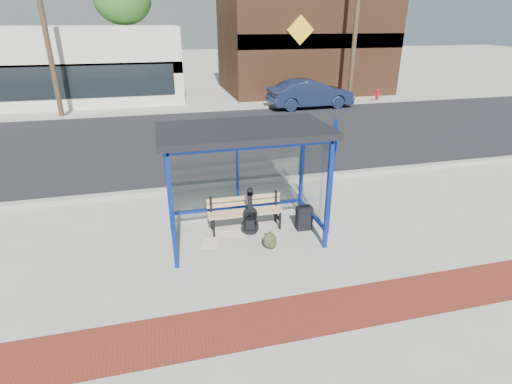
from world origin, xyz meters
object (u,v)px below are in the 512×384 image
object	(u,v)px
suitcase	(304,218)
fire_hydrant	(377,95)
backpack	(270,241)
guitar_bag	(250,219)
bench	(245,210)
parked_car	(310,94)

from	to	relation	value
suitcase	fire_hydrant	xyz separation A→B (m)	(9.40, 13.33, 0.10)
backpack	fire_hydrant	size ratio (longest dim) A/B	0.49
guitar_bag	backpack	bearing A→B (deg)	-54.33
bench	suitcase	xyz separation A→B (m)	(1.25, -0.38, -0.17)
bench	parked_car	distance (m)	13.75
backpack	parked_car	size ratio (longest dim) A/B	0.08
guitar_bag	bench	bearing A→B (deg)	113.10
guitar_bag	parked_car	size ratio (longest dim) A/B	0.23
guitar_bag	fire_hydrant	distance (m)	16.97
guitar_bag	suitcase	size ratio (longest dim) A/B	1.71
suitcase	bench	bearing A→B (deg)	164.24
suitcase	fire_hydrant	distance (m)	16.31
suitcase	backpack	size ratio (longest dim) A/B	1.75
backpack	suitcase	bearing A→B (deg)	16.15
backpack	parked_car	xyz separation A→B (m)	(5.97, 13.21, 0.57)
bench	suitcase	bearing A→B (deg)	-16.42
backpack	parked_car	world-z (taller)	parked_car
guitar_bag	parked_car	xyz separation A→B (m)	(6.23, 12.53, 0.36)
bench	parked_car	size ratio (longest dim) A/B	0.37
guitar_bag	fire_hydrant	xyz separation A→B (m)	(10.60, 13.25, 0.00)
bench	fire_hydrant	bearing A→B (deg)	51.13
parked_car	backpack	bearing A→B (deg)	152.76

